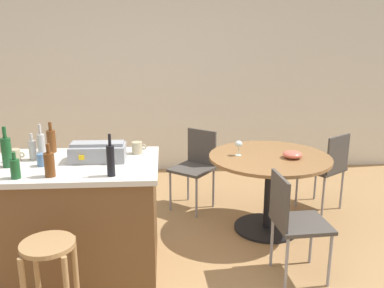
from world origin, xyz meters
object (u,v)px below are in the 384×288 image
object	(u,v)px
bottle_2	(111,160)
bottle_4	(51,141)
folding_chair_far	(327,166)
folding_chair_left	(196,163)
folding_chair_near	(293,218)
bottle_5	(15,168)
bottle_3	(49,164)
wooden_stool	(50,266)
bottle_1	(7,151)
serving_bowl	(292,154)
dining_table	(269,173)
cup_0	(42,160)
kitchen_island	(76,216)
cup_2	(137,148)
cup_1	(15,155)
wine_glass	(239,145)
bottle_0	(33,149)
bottle_6	(41,146)
toolbox	(98,152)

from	to	relation	value
bottle_2	bottle_4	size ratio (longest dim) A/B	1.17
folding_chair_far	folding_chair_left	distance (m)	1.41
folding_chair_near	bottle_2	world-z (taller)	bottle_2
bottle_5	bottle_3	bearing A→B (deg)	5.34
wooden_stool	folding_chair_near	xyz separation A→B (m)	(1.71, 0.50, 0.04)
bottle_1	bottle_4	size ratio (longest dim) A/B	1.19
bottle_2	bottle_5	distance (m)	0.66
wooden_stool	serving_bowl	bearing A→B (deg)	32.93
dining_table	cup_0	distance (m)	2.05
kitchen_island	bottle_5	xyz separation A→B (m)	(-0.31, -0.33, 0.52)
bottle_1	cup_0	distance (m)	0.26
bottle_4	serving_bowl	size ratio (longest dim) A/B	1.44
cup_2	cup_1	bearing A→B (deg)	-170.16
bottle_4	serving_bowl	distance (m)	2.15
bottle_3	wine_glass	distance (m)	1.76
bottle_1	bottle_5	size ratio (longest dim) A/B	1.65
kitchen_island	folding_chair_far	distance (m)	2.64
bottle_5	cup_0	distance (m)	0.29
bottle_0	serving_bowl	bearing A→B (deg)	9.24
bottle_1	serving_bowl	distance (m)	2.43
kitchen_island	bottle_4	world-z (taller)	bottle_4
wooden_stool	serving_bowl	xyz separation A→B (m)	(1.91, 1.24, 0.33)
bottle_2	bottle_6	xyz separation A→B (m)	(-0.59, 0.42, -0.01)
folding_chair_far	bottle_4	xyz separation A→B (m)	(-2.68, -0.66, 0.50)
folding_chair_far	cup_2	world-z (taller)	cup_2
folding_chair_left	bottle_2	world-z (taller)	bottle_2
toolbox	cup_1	world-z (taller)	toolbox
folding_chair_left	bottle_2	bearing A→B (deg)	-115.57
folding_chair_near	dining_table	bearing A→B (deg)	89.03
toolbox	bottle_1	distance (m)	0.67
bottle_4	bottle_5	distance (m)	0.66
bottle_3	bottle_5	xyz separation A→B (m)	(-0.23, -0.02, -0.02)
wooden_stool	toolbox	size ratio (longest dim) A/B	1.47
bottle_1	cup_1	distance (m)	0.15
wooden_stool	bottle_2	distance (m)	0.79
bottle_1	cup_2	xyz separation A→B (m)	(0.95, 0.29, -0.07)
folding_chair_far	bottle_0	xyz separation A→B (m)	(-2.78, -0.86, 0.48)
bottle_0	cup_0	size ratio (longest dim) A/B	2.01
toolbox	serving_bowl	world-z (taller)	toolbox
folding_chair_near	folding_chair_left	xyz separation A→B (m)	(-0.64, 1.43, 0.00)
folding_chair_left	cup_0	bearing A→B (deg)	-135.86
toolbox	cup_0	world-z (taller)	toolbox
serving_bowl	bottle_0	bearing A→B (deg)	-170.76
bottle_1	bottle_4	distance (m)	0.45
folding_chair_left	cup_1	size ratio (longest dim) A/B	7.00
kitchen_island	folding_chair_far	bearing A→B (deg)	21.91
bottle_0	bottle_6	xyz separation A→B (m)	(0.08, -0.02, 0.03)
bottle_5	cup_1	size ratio (longest dim) A/B	1.53
bottle_5	wine_glass	distance (m)	1.97
bottle_6	folding_chair_left	bearing A→B (deg)	39.45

